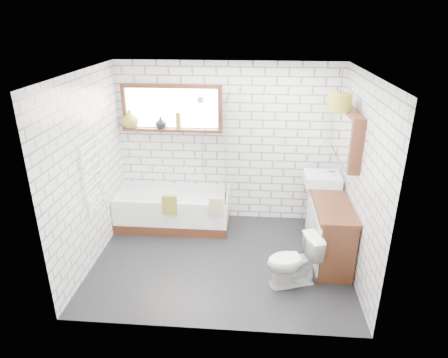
# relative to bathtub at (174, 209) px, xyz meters

# --- Properties ---
(floor) EXTENTS (3.40, 2.60, 0.01)m
(floor) POSITION_rel_bathtub_xyz_m (0.83, -0.92, -0.28)
(floor) COLOR black
(floor) RESTS_ON ground
(ceiling) EXTENTS (3.40, 2.60, 0.01)m
(ceiling) POSITION_rel_bathtub_xyz_m (0.83, -0.92, 2.23)
(ceiling) COLOR white
(ceiling) RESTS_ON ground
(wall_back) EXTENTS (3.40, 0.01, 2.50)m
(wall_back) POSITION_rel_bathtub_xyz_m (0.83, 0.39, 0.97)
(wall_back) COLOR white
(wall_back) RESTS_ON ground
(wall_front) EXTENTS (3.40, 0.01, 2.50)m
(wall_front) POSITION_rel_bathtub_xyz_m (0.83, -2.22, 0.97)
(wall_front) COLOR white
(wall_front) RESTS_ON ground
(wall_left) EXTENTS (0.01, 2.60, 2.50)m
(wall_left) POSITION_rel_bathtub_xyz_m (-0.88, -0.92, 0.97)
(wall_left) COLOR white
(wall_left) RESTS_ON ground
(wall_right) EXTENTS (0.01, 2.60, 2.50)m
(wall_right) POSITION_rel_bathtub_xyz_m (2.53, -0.92, 0.97)
(wall_right) COLOR white
(wall_right) RESTS_ON ground
(window) EXTENTS (1.52, 0.16, 0.68)m
(window) POSITION_rel_bathtub_xyz_m (-0.02, 0.34, 1.52)
(window) COLOR #3B1B10
(window) RESTS_ON wall_back
(towel_radiator) EXTENTS (0.06, 0.52, 1.00)m
(towel_radiator) POSITION_rel_bathtub_xyz_m (-0.83, -0.92, 0.92)
(towel_radiator) COLOR white
(towel_radiator) RESTS_ON wall_left
(mirror_cabinet) EXTENTS (0.16, 1.20, 0.70)m
(mirror_cabinet) POSITION_rel_bathtub_xyz_m (2.45, -0.32, 1.37)
(mirror_cabinet) COLOR #3B1B10
(mirror_cabinet) RESTS_ON wall_right
(shower_riser) EXTENTS (0.02, 0.02, 1.30)m
(shower_riser) POSITION_rel_bathtub_xyz_m (0.43, 0.34, 1.07)
(shower_riser) COLOR silver
(shower_riser) RESTS_ON wall_back
(bathtub) EXTENTS (1.73, 0.76, 0.56)m
(bathtub) POSITION_rel_bathtub_xyz_m (0.00, 0.00, 0.00)
(bathtub) COLOR white
(bathtub) RESTS_ON floor
(shower_screen) EXTENTS (0.02, 0.72, 1.50)m
(shower_screen) POSITION_rel_bathtub_xyz_m (0.84, 0.00, 1.03)
(shower_screen) COLOR white
(shower_screen) RESTS_ON bathtub
(towel_green) EXTENTS (0.22, 0.06, 0.30)m
(towel_green) POSITION_rel_bathtub_xyz_m (0.03, -0.38, 0.26)
(towel_green) COLOR olive
(towel_green) RESTS_ON bathtub
(towel_beige) EXTENTS (0.21, 0.05, 0.28)m
(towel_beige) POSITION_rel_bathtub_xyz_m (0.71, -0.38, 0.26)
(towel_beige) COLOR tan
(towel_beige) RESTS_ON bathtub
(vanity) EXTENTS (0.47, 1.47, 0.84)m
(vanity) POSITION_rel_bathtub_xyz_m (2.29, -0.62, 0.14)
(vanity) COLOR #3B1B10
(vanity) RESTS_ON floor
(basin) EXTENTS (0.51, 0.44, 0.15)m
(basin) POSITION_rel_bathtub_xyz_m (2.23, -0.12, 0.64)
(basin) COLOR white
(basin) RESTS_ON vanity
(tap) EXTENTS (0.03, 0.03, 0.14)m
(tap) POSITION_rel_bathtub_xyz_m (2.39, -0.12, 0.68)
(tap) COLOR silver
(tap) RESTS_ON vanity
(toilet) EXTENTS (0.55, 0.73, 0.66)m
(toilet) POSITION_rel_bathtub_xyz_m (1.75, -1.36, 0.05)
(toilet) COLOR white
(toilet) RESTS_ON floor
(vase_olive) EXTENTS (0.35, 0.35, 0.28)m
(vase_olive) POSITION_rel_bathtub_xyz_m (-0.67, 0.31, 1.34)
(vase_olive) COLOR olive
(vase_olive) RESTS_ON window
(vase_dark) EXTENTS (0.22, 0.22, 0.18)m
(vase_dark) POSITION_rel_bathtub_xyz_m (-0.20, 0.31, 1.29)
(vase_dark) COLOR black
(vase_dark) RESTS_ON window
(bottle) EXTENTS (0.10, 0.10, 0.24)m
(bottle) POSITION_rel_bathtub_xyz_m (0.07, 0.31, 1.32)
(bottle) COLOR olive
(bottle) RESTS_ON window
(pendant) EXTENTS (0.30, 0.30, 0.22)m
(pendant) POSITION_rel_bathtub_xyz_m (2.28, -0.47, 1.82)
(pendant) COLOR olive
(pendant) RESTS_ON ceiling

